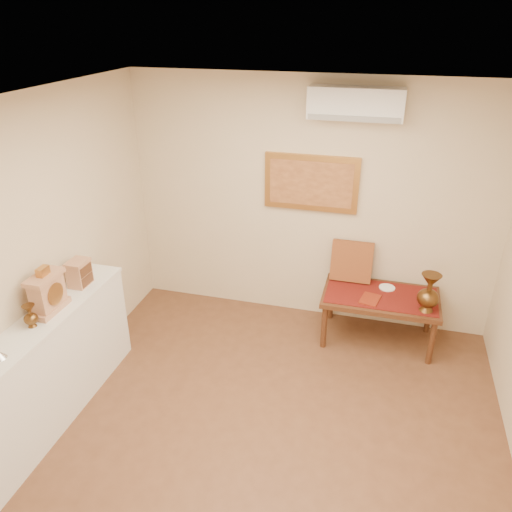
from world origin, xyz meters
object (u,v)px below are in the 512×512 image
(brass_urn_tall, at_px, (429,289))
(mantel_clock, at_px, (48,293))
(display_ledge, at_px, (50,368))
(low_table, at_px, (380,301))
(wooden_chest, at_px, (79,273))

(brass_urn_tall, bearing_deg, mantel_clock, -153.75)
(display_ledge, relative_size, low_table, 1.68)
(mantel_clock, distance_m, wooden_chest, 0.46)
(display_ledge, xyz_separation_m, wooden_chest, (-0.00, 0.61, 0.61))
(brass_urn_tall, height_order, display_ledge, brass_urn_tall)
(display_ledge, distance_m, mantel_clock, 0.68)
(brass_urn_tall, relative_size, mantel_clock, 1.19)
(display_ledge, xyz_separation_m, low_table, (2.67, 1.88, -0.01))
(display_ledge, height_order, mantel_clock, mantel_clock)
(mantel_clock, height_order, wooden_chest, mantel_clock)
(display_ledge, height_order, wooden_chest, wooden_chest)
(mantel_clock, xyz_separation_m, wooden_chest, (-0.01, 0.45, -0.05))
(mantel_clock, bearing_deg, low_table, 32.85)
(brass_urn_tall, distance_m, low_table, 0.58)
(low_table, bearing_deg, wooden_chest, -154.61)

